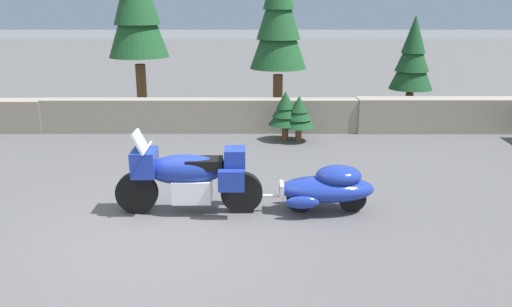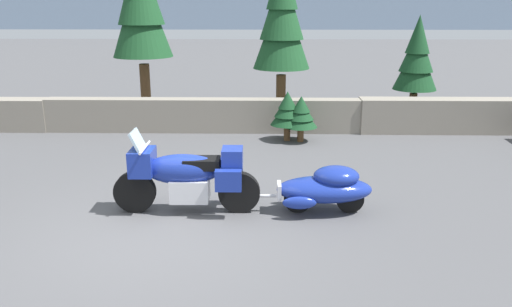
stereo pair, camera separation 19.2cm
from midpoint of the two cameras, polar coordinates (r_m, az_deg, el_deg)
ground_plane at (r=7.73m, az=-10.42°, el=-8.54°), size 80.00×80.00×0.00m
stone_guard_wall at (r=13.33m, az=-4.46°, el=4.23°), size 24.00×0.62×0.87m
touring_motorcycle at (r=8.16m, az=-7.05°, el=-2.32°), size 2.31×0.77×1.33m
car_shaped_trailer at (r=8.24m, az=8.25°, el=-3.73°), size 2.20×0.79×0.76m
pine_tree_secondary at (r=14.01m, az=3.27°, el=14.94°), size 1.51×1.51×4.59m
pine_tree_far_right at (r=14.61m, az=17.63°, el=10.10°), size 1.16×1.16×2.90m
pine_sapling_near at (r=12.30m, az=5.42°, el=4.41°), size 0.79×0.79×1.10m
pine_sapling_farther at (r=12.36m, az=3.92°, el=4.79°), size 0.81×0.81×1.19m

